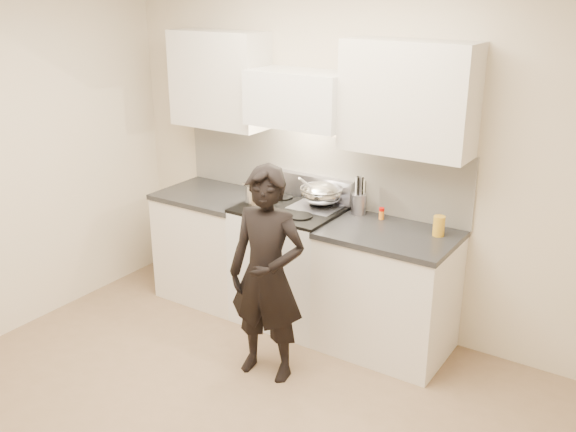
{
  "coord_description": "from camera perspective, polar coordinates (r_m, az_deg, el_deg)",
  "views": [
    {
      "loc": [
        2.2,
        -2.44,
        2.55
      ],
      "look_at": [
        -0.08,
        1.05,
        1.03
      ],
      "focal_mm": 40.0,
      "sensor_mm": 36.0,
      "label": 1
    }
  ],
  "objects": [
    {
      "name": "ground_plane",
      "position": [
        4.16,
        -7.4,
        -17.97
      ],
      "size": [
        4.0,
        4.0,
        0.0
      ],
      "primitive_type": "plane",
      "color": "#84684E"
    },
    {
      "name": "room_shell",
      "position": [
        3.73,
        -5.46,
        5.18
      ],
      "size": [
        4.04,
        3.54,
        2.7
      ],
      "color": "beige",
      "rests_on": "ground"
    },
    {
      "name": "stove",
      "position": [
        5.05,
        0.23,
        -4.23
      ],
      "size": [
        0.76,
        0.65,
        0.96
      ],
      "color": "silver",
      "rests_on": "ground"
    },
    {
      "name": "counter_right",
      "position": [
        4.7,
        8.81,
        -6.61
      ],
      "size": [
        0.92,
        0.67,
        0.92
      ],
      "color": "silver",
      "rests_on": "ground"
    },
    {
      "name": "counter_left",
      "position": [
        5.48,
        -6.63,
        -2.5
      ],
      "size": [
        0.82,
        0.67,
        0.92
      ],
      "color": "silver",
      "rests_on": "ground"
    },
    {
      "name": "wok",
      "position": [
        4.86,
        2.99,
        2.04
      ],
      "size": [
        0.33,
        0.41,
        0.27
      ],
      "color": "#B7B7B7",
      "rests_on": "stove"
    },
    {
      "name": "stock_pot",
      "position": [
        4.87,
        -2.42,
        1.94
      ],
      "size": [
        0.34,
        0.24,
        0.16
      ],
      "color": "#B7B7B7",
      "rests_on": "stove"
    },
    {
      "name": "utensil_crock",
      "position": [
        4.8,
        6.29,
        1.21
      ],
      "size": [
        0.11,
        0.11,
        0.29
      ],
      "color": "#AEADBD",
      "rests_on": "counter_right"
    },
    {
      "name": "spice_jar",
      "position": [
        4.72,
        8.31,
        0.22
      ],
      "size": [
        0.04,
        0.04,
        0.09
      ],
      "color": "orange",
      "rests_on": "counter_right"
    },
    {
      "name": "oil_glass",
      "position": [
        4.48,
        13.26,
        -0.87
      ],
      "size": [
        0.08,
        0.08,
        0.14
      ],
      "color": "gold",
      "rests_on": "counter_right"
    },
    {
      "name": "person",
      "position": [
        4.24,
        -1.88,
        -5.26
      ],
      "size": [
        0.58,
        0.43,
        1.48
      ],
      "primitive_type": "imported",
      "rotation": [
        0.0,
        0.0,
        0.14
      ],
      "color": "black",
      "rests_on": "ground"
    }
  ]
}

